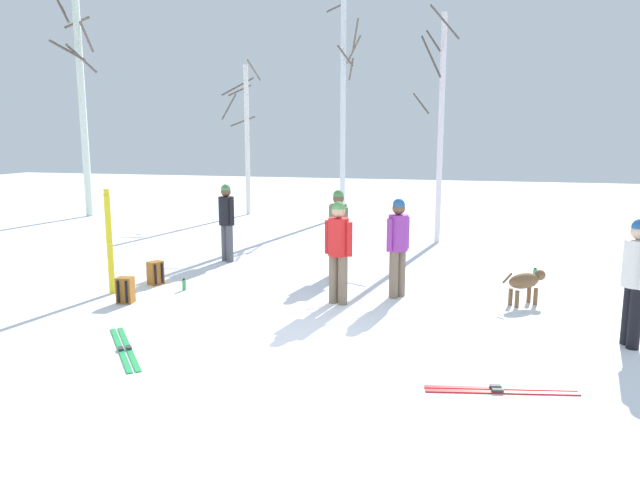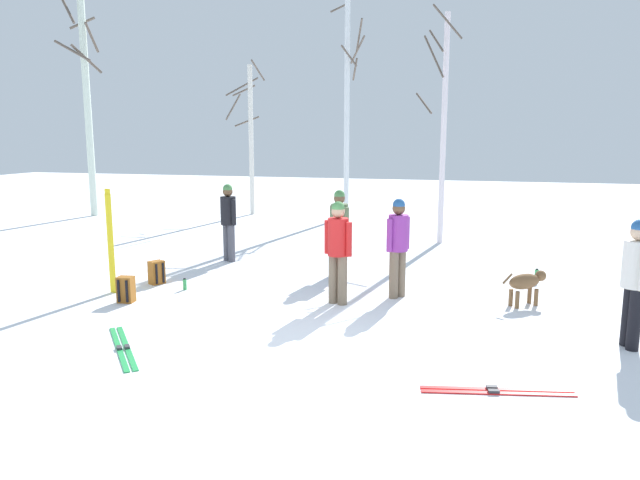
# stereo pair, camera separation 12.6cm
# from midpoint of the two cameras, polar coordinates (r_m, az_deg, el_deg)

# --- Properties ---
(ground_plane) EXTENTS (60.00, 60.00, 0.00)m
(ground_plane) POSITION_cam_midpoint_polar(r_m,az_deg,el_deg) (8.11, -2.41, -10.03)
(ground_plane) COLOR white
(person_0) EXTENTS (0.34, 0.51, 1.72)m
(person_0) POSITION_cam_midpoint_polar(r_m,az_deg,el_deg) (8.78, 27.58, -2.95)
(person_0) COLOR black
(person_0) RESTS_ON ground_plane
(person_1) EXTENTS (0.34, 0.44, 1.72)m
(person_1) POSITION_cam_midpoint_polar(r_m,az_deg,el_deg) (10.27, 7.12, -0.12)
(person_1) COLOR #72604C
(person_1) RESTS_ON ground_plane
(person_2) EXTENTS (0.50, 0.34, 1.72)m
(person_2) POSITION_cam_midpoint_polar(r_m,az_deg,el_deg) (9.78, 1.39, -0.56)
(person_2) COLOR #72604C
(person_2) RESTS_ON ground_plane
(person_3) EXTENTS (0.46, 0.34, 1.72)m
(person_3) POSITION_cam_midpoint_polar(r_m,az_deg,el_deg) (13.27, -9.19, 2.13)
(person_3) COLOR #4C4C56
(person_3) RESTS_ON ground_plane
(person_4) EXTENTS (0.45, 0.34, 1.72)m
(person_4) POSITION_cam_midpoint_polar(r_m,az_deg,el_deg) (11.76, 1.45, 1.25)
(person_4) COLOR #4C4C56
(person_4) RESTS_ON ground_plane
(dog) EXTENTS (0.73, 0.59, 0.57)m
(dog) POSITION_cam_midpoint_polar(r_m,az_deg,el_deg) (10.39, 18.76, -3.82)
(dog) COLOR brown
(dog) RESTS_ON ground_plane
(ski_pair_planted_0) EXTENTS (0.13, 0.04, 1.86)m
(ski_pair_planted_0) POSITION_cam_midpoint_polar(r_m,az_deg,el_deg) (11.08, -19.79, -0.20)
(ski_pair_planted_0) COLOR yellow
(ski_pair_planted_0) RESTS_ON ground_plane
(ski_pair_lying_0) EXTENTS (1.67, 0.50, 0.05)m
(ski_pair_lying_0) POSITION_cam_midpoint_polar(r_m,az_deg,el_deg) (7.03, 16.37, -13.60)
(ski_pair_lying_0) COLOR red
(ski_pair_lying_0) RESTS_ON ground_plane
(ski_pair_lying_1) EXTENTS (1.28, 1.48, 0.05)m
(ski_pair_lying_1) POSITION_cam_midpoint_polar(r_m,az_deg,el_deg) (8.39, -18.59, -9.79)
(ski_pair_lying_1) COLOR green
(ski_pair_lying_1) RESTS_ON ground_plane
(backpack_0) EXTENTS (0.28, 0.31, 0.44)m
(backpack_0) POSITION_cam_midpoint_polar(r_m,az_deg,el_deg) (10.53, -18.41, -4.59)
(backpack_0) COLOR #99591E
(backpack_0) RESTS_ON ground_plane
(backpack_1) EXTENTS (0.34, 0.32, 0.44)m
(backpack_1) POSITION_cam_midpoint_polar(r_m,az_deg,el_deg) (11.65, -15.77, -3.06)
(backpack_1) COLOR #99591E
(backpack_1) RESTS_ON ground_plane
(water_bottle_0) EXTENTS (0.07, 0.07, 0.22)m
(water_bottle_0) POSITION_cam_midpoint_polar(r_m,az_deg,el_deg) (11.10, -13.18, -4.18)
(water_bottle_0) COLOR green
(water_bottle_0) RESTS_ON ground_plane
(water_bottle_1) EXTENTS (0.08, 0.08, 0.27)m
(water_bottle_1) POSITION_cam_midpoint_polar(r_m,az_deg,el_deg) (12.11, 19.57, -3.18)
(water_bottle_1) COLOR green
(water_bottle_1) RESTS_ON ground_plane
(birch_tree_0) EXTENTS (1.40, 1.32, 7.46)m
(birch_tree_0) POSITION_cam_midpoint_polar(r_m,az_deg,el_deg) (21.97, -21.98, 12.36)
(birch_tree_0) COLOR silver
(birch_tree_0) RESTS_ON ground_plane
(birch_tree_1) EXTENTS (1.36, 1.56, 5.22)m
(birch_tree_1) POSITION_cam_midpoint_polar(r_m,az_deg,el_deg) (21.07, -7.24, 9.88)
(birch_tree_1) COLOR silver
(birch_tree_1) RESTS_ON ground_plane
(birch_tree_2) EXTENTS (1.17, 0.98, 7.77)m
(birch_tree_2) POSITION_cam_midpoint_polar(r_m,az_deg,el_deg) (20.20, 2.07, 13.56)
(birch_tree_2) COLOR silver
(birch_tree_2) RESTS_ON ground_plane
(birch_tree_3) EXTENTS (1.15, 1.03, 5.86)m
(birch_tree_3) POSITION_cam_midpoint_polar(r_m,az_deg,el_deg) (15.57, 11.17, 10.73)
(birch_tree_3) COLOR silver
(birch_tree_3) RESTS_ON ground_plane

